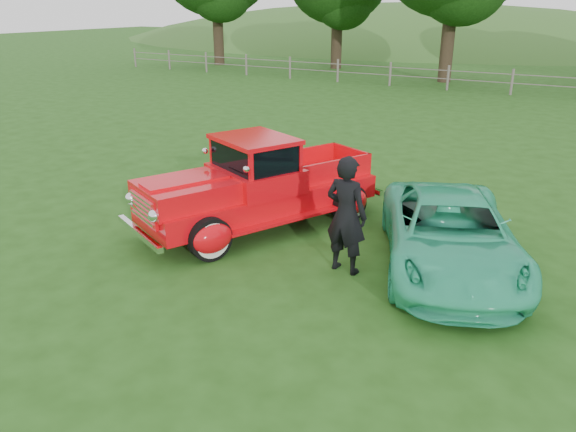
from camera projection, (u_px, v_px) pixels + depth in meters
The scene contains 6 objects.
ground at pixel (246, 287), 8.67m from camera, with size 140.00×140.00×0.00m, color #204713.
distant_hills at pixel (529, 88), 60.14m from camera, with size 116.00×60.00×18.00m.
fence_line at pixel (512, 82), 26.18m from camera, with size 48.00×0.12×1.20m.
red_pickup at pixel (258, 187), 10.77m from camera, with size 3.66×5.26×1.78m.
teal_sedan at pixel (450, 234), 9.09m from camera, with size 2.01×4.37×1.21m, color #2FBE8B.
man at pixel (346, 215), 8.86m from camera, with size 0.71×0.46×1.93m, color black.
Camera 1 is at (4.44, -6.32, 4.13)m, focal length 35.00 mm.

